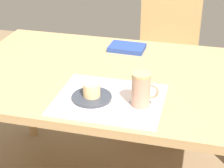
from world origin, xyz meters
TOP-DOWN VIEW (x-y plane):
  - dining_table at (0.00, 0.00)m, footprint 1.36×0.87m
  - wooden_chair at (0.16, 0.75)m, footprint 0.47×0.47m
  - placemat at (0.06, -0.24)m, footprint 0.42×0.35m
  - pastry_plate at (-0.01, -0.25)m, footprint 0.16×0.16m
  - pastry at (-0.01, -0.25)m, footprint 0.07×0.07m
  - coffee_coaster at (0.18, -0.26)m, footprint 0.09×0.09m
  - coffee_mug at (0.19, -0.26)m, footprint 0.11×0.07m
  - small_book at (0.01, 0.29)m, footprint 0.19×0.13m

SIDE VIEW (x-z plane):
  - wooden_chair at x=0.16m, z-range 0.05..0.95m
  - dining_table at x=0.00m, z-range 0.29..0.99m
  - placemat at x=0.06m, z-range 0.71..0.71m
  - coffee_coaster at x=0.18m, z-range 0.71..0.72m
  - pastry_plate at x=-0.01m, z-range 0.71..0.72m
  - small_book at x=0.01m, z-range 0.71..0.73m
  - pastry at x=-0.01m, z-range 0.72..0.78m
  - coffee_mug at x=0.19m, z-range 0.72..0.85m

